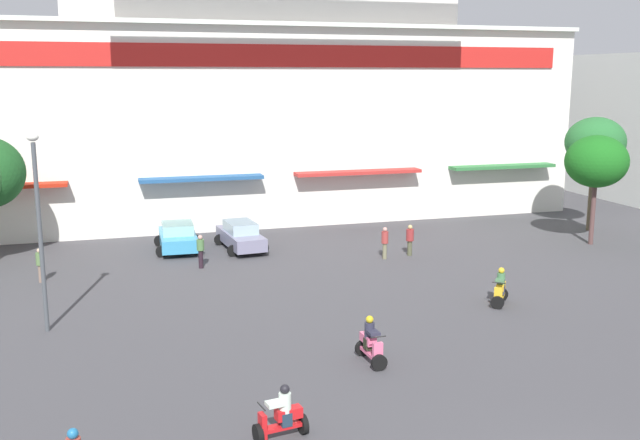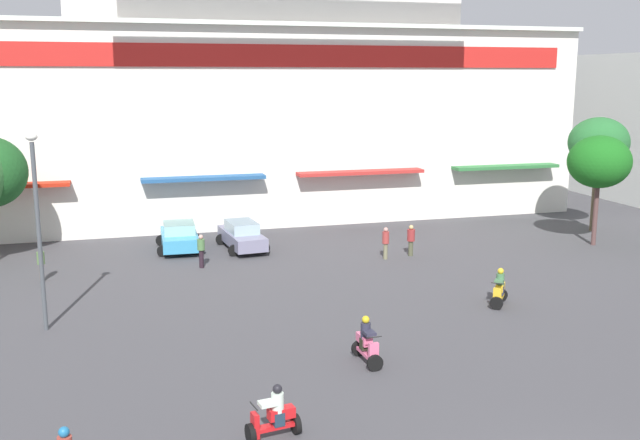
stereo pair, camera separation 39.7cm
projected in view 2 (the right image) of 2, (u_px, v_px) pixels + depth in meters
name	position (u px, v px, depth m)	size (l,w,h in m)	color
ground_plane	(381.00, 315.00, 27.98)	(128.00, 128.00, 0.00)	#444347
colonial_building	(262.00, 63.00, 47.24)	(39.84, 15.08, 23.09)	white
plaza_tree_1	(599.00, 162.00, 38.74)	(3.37, 3.28, 5.99)	brown
plaza_tree_3	(599.00, 143.00, 42.20)	(3.54, 3.33, 6.75)	brown
parked_car_0	(179.00, 236.00, 38.29)	(2.52, 4.09, 1.49)	#3C97C6
parked_car_1	(242.00, 235.00, 38.53)	(2.47, 4.56, 1.50)	gray
scooter_rider_3	(274.00, 416.00, 18.39)	(1.44, 0.74, 1.45)	black
scooter_rider_4	(499.00, 290.00, 29.10)	(1.24, 1.38, 1.52)	black
scooter_rider_6	(367.00, 344.00, 23.23)	(0.60, 1.49, 1.55)	black
pedestrian_0	(41.00, 262.00, 32.44)	(0.41, 0.41, 1.56)	#7E6658
pedestrian_1	(201.00, 249.00, 34.74)	(0.36, 0.36, 1.63)	black
pedestrian_2	(411.00, 239.00, 37.06)	(0.49, 0.49, 1.61)	#4C4E37
pedestrian_3	(386.00, 241.00, 36.38)	(0.48, 0.48, 1.64)	#726F51
streetlamp_near	(38.00, 218.00, 25.58)	(0.40, 0.40, 7.17)	#474C51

